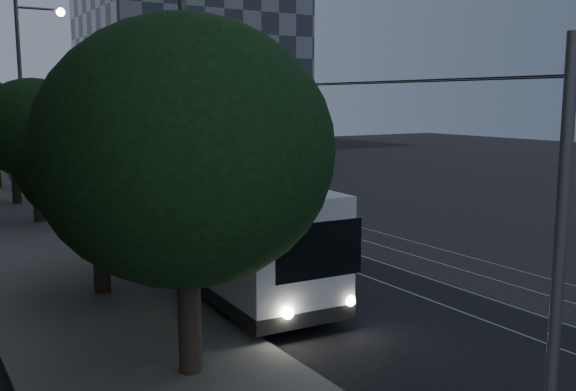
# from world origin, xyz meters

# --- Properties ---
(ground) EXTENTS (120.00, 120.00, 0.00)m
(ground) POSITION_xyz_m (0.00, 0.00, 0.00)
(ground) COLOR black
(ground) RESTS_ON ground
(tram_rails) EXTENTS (4.52, 90.00, 0.02)m
(tram_rails) POSITION_xyz_m (2.50, 20.00, 0.01)
(tram_rails) COLOR gray
(tram_rails) RESTS_ON ground
(overhead_wires) EXTENTS (2.23, 90.00, 6.00)m
(overhead_wires) POSITION_xyz_m (-4.97, 20.00, 3.47)
(overhead_wires) COLOR black
(overhead_wires) RESTS_ON ground
(building_distant_right) EXTENTS (22.00, 18.00, 24.00)m
(building_distant_right) POSITION_xyz_m (18.00, 55.00, 12.00)
(building_distant_right) COLOR #363A45
(building_distant_right) RESTS_ON ground
(trolleybus) EXTENTS (3.13, 12.21, 5.63)m
(trolleybus) POSITION_xyz_m (-3.74, 3.00, 1.67)
(trolleybus) COLOR silver
(trolleybus) RESTS_ON ground
(pickup_silver) EXTENTS (2.99, 6.08, 1.66)m
(pickup_silver) POSITION_xyz_m (-3.85, 12.12, 0.83)
(pickup_silver) COLOR #B4B7BC
(pickup_silver) RESTS_ON ground
(car_white_a) EXTENTS (2.72, 4.66, 1.49)m
(car_white_a) POSITION_xyz_m (-4.16, 19.00, 0.75)
(car_white_a) COLOR silver
(car_white_a) RESTS_ON ground
(car_white_b) EXTENTS (2.89, 5.62, 1.56)m
(car_white_b) POSITION_xyz_m (-3.83, 19.62, 0.78)
(car_white_b) COLOR silver
(car_white_b) RESTS_ON ground
(car_white_c) EXTENTS (2.05, 4.09, 1.29)m
(car_white_c) POSITION_xyz_m (-4.30, 24.50, 0.64)
(car_white_c) COLOR silver
(car_white_c) RESTS_ON ground
(car_white_d) EXTENTS (2.83, 4.47, 1.42)m
(car_white_d) POSITION_xyz_m (-3.78, 32.02, 0.71)
(car_white_d) COLOR silver
(car_white_d) RESTS_ON ground
(tree_0) EXTENTS (5.46, 5.46, 6.81)m
(tree_0) POSITION_xyz_m (-7.00, -3.47, 4.34)
(tree_0) COLOR black
(tree_0) RESTS_ON ground
(tree_1) EXTENTS (4.19, 4.19, 5.68)m
(tree_1) POSITION_xyz_m (-7.00, 2.54, 3.78)
(tree_1) COLOR black
(tree_1) RESTS_ON ground
(tree_2) EXTENTS (4.61, 4.61, 6.15)m
(tree_2) POSITION_xyz_m (-6.50, 13.90, 4.06)
(tree_2) COLOR black
(tree_2) RESTS_ON ground
(tree_3) EXTENTS (3.96, 3.96, 5.88)m
(tree_3) POSITION_xyz_m (-6.50, 19.52, 4.07)
(tree_3) COLOR black
(tree_3) RESTS_ON ground
(streetlamp_near) EXTENTS (2.41, 0.44, 9.94)m
(streetlamp_near) POSITION_xyz_m (-4.79, 0.89, 5.99)
(streetlamp_near) COLOR #545456
(streetlamp_near) RESTS_ON ground
(streetlamp_far) EXTENTS (2.47, 0.44, 10.22)m
(streetlamp_far) POSITION_xyz_m (-5.38, 20.86, 6.14)
(streetlamp_far) COLOR #545456
(streetlamp_far) RESTS_ON ground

